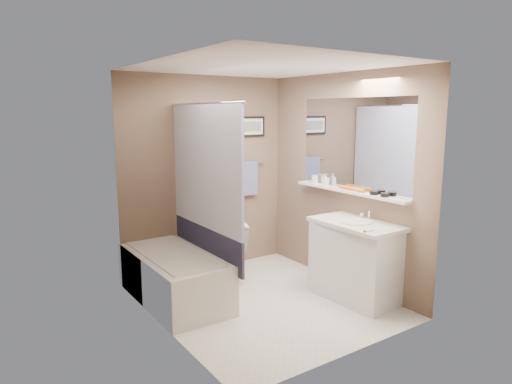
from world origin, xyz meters
TOP-DOWN VIEW (x-y plane):
  - ground at (0.00, 0.00)m, footprint 2.50×2.50m
  - ceiling at (0.00, 0.00)m, footprint 2.20×2.50m
  - wall_back at (0.00, 1.23)m, footprint 2.20×0.04m
  - wall_front at (0.00, -1.23)m, footprint 2.20×0.04m
  - wall_left at (-1.08, 0.00)m, footprint 0.04×2.50m
  - wall_right at (1.08, 0.00)m, footprint 0.04×2.50m
  - tile_surround at (-1.09, 0.50)m, footprint 0.02×1.55m
  - curtain_rod at (-0.40, 0.50)m, footprint 0.02×1.55m
  - curtain_upper at (-0.40, 0.50)m, footprint 0.03×1.45m
  - curtain_lower at (-0.40, 0.50)m, footprint 0.03×1.45m
  - mirror at (1.09, -0.15)m, footprint 0.02×1.60m
  - shelf at (1.04, -0.15)m, footprint 0.12×1.60m
  - towel_bar at (0.55, 1.22)m, footprint 0.60×0.02m
  - towel at (0.55, 1.20)m, footprint 0.34×0.05m
  - art_frame at (0.55, 1.23)m, footprint 0.62×0.02m
  - art_mat at (0.55, 1.22)m, footprint 0.56×0.00m
  - art_image at (0.55, 1.22)m, footprint 0.50×0.00m
  - door at (0.55, -1.24)m, footprint 0.80×0.02m
  - door_handle at (0.22, -1.19)m, footprint 0.10×0.02m
  - bathtub at (-0.75, 0.60)m, footprint 0.70×1.50m
  - tub_rim at (-0.75, 0.60)m, footprint 0.56×1.36m
  - toilet at (0.04, 0.83)m, footprint 0.64×0.82m
  - vanity at (0.85, -0.47)m, footprint 0.56×0.93m
  - countertop at (0.84, -0.47)m, footprint 0.54×0.96m
  - sink_basin at (0.83, -0.47)m, footprint 0.34×0.34m
  - faucet_spout at (1.03, -0.47)m, footprint 0.02×0.02m
  - faucet_knob at (1.03, -0.37)m, footprint 0.05×0.05m
  - candle_bowl_near at (1.04, -0.66)m, footprint 0.09×0.09m
  - candle_bowl_far at (1.04, -0.52)m, footprint 0.09×0.09m
  - hair_brush_front at (1.04, -0.27)m, footprint 0.04×0.22m
  - hair_brush_back at (1.04, -0.12)m, footprint 0.04×0.22m
  - pink_comb at (1.04, 0.07)m, footprint 0.05×0.16m
  - glass_jar at (1.04, 0.41)m, footprint 0.08×0.08m
  - soap_bottle at (1.04, 0.22)m, footprint 0.06×0.06m

SIDE VIEW (x-z plane):
  - ground at x=0.00m, z-range 0.00..0.00m
  - bathtub at x=-0.75m, z-range 0.00..0.50m
  - toilet at x=0.04m, z-range 0.00..0.73m
  - vanity at x=0.85m, z-range 0.00..0.80m
  - tub_rim at x=-0.75m, z-range 0.49..0.51m
  - curtain_lower at x=-0.40m, z-range 0.40..0.76m
  - countertop at x=0.84m, z-range 0.80..0.84m
  - sink_basin at x=0.83m, z-range 0.84..0.86m
  - faucet_knob at x=1.03m, z-range 0.84..0.90m
  - faucet_spout at x=1.03m, z-range 0.84..0.94m
  - tile_surround at x=-1.09m, z-range 0.00..2.00m
  - door at x=0.55m, z-range 0.00..2.00m
  - door_handle at x=0.22m, z-range 0.99..1.01m
  - shelf at x=1.04m, z-range 1.09..1.11m
  - pink_comb at x=1.04m, z-range 1.11..1.12m
  - towel at x=0.55m, z-range 0.90..1.34m
  - candle_bowl_near at x=1.04m, z-range 1.11..1.16m
  - candle_bowl_far at x=1.04m, z-range 1.11..1.16m
  - hair_brush_front at x=1.04m, z-range 1.12..1.16m
  - hair_brush_back at x=1.04m, z-range 1.12..1.16m
  - glass_jar at x=1.04m, z-range 1.11..1.22m
  - soap_bottle at x=1.04m, z-range 1.11..1.25m
  - wall_back at x=0.00m, z-range 0.00..2.40m
  - wall_front at x=0.00m, z-range 0.00..2.40m
  - wall_left at x=-1.08m, z-range 0.00..2.40m
  - wall_right at x=1.08m, z-range 0.00..2.40m
  - towel_bar at x=0.55m, z-range 1.29..1.31m
  - curtain_upper at x=-0.40m, z-range 0.76..2.04m
  - mirror at x=1.09m, z-range 1.12..2.12m
  - art_frame at x=0.55m, z-range 1.65..1.91m
  - art_mat at x=0.55m, z-range 1.68..1.88m
  - art_image at x=0.55m, z-range 1.72..1.84m
  - curtain_rod at x=-0.40m, z-range 2.04..2.06m
  - ceiling at x=0.00m, z-range 2.36..2.40m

